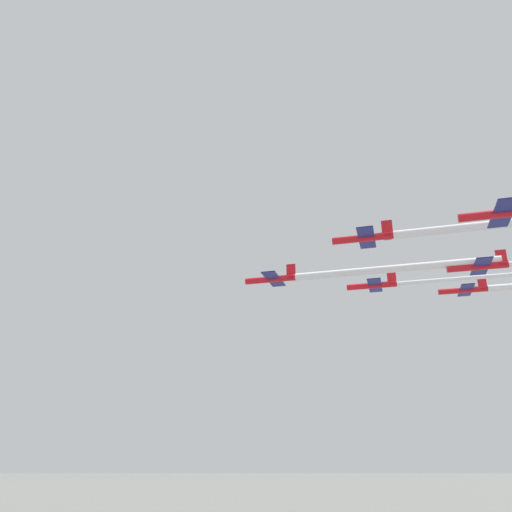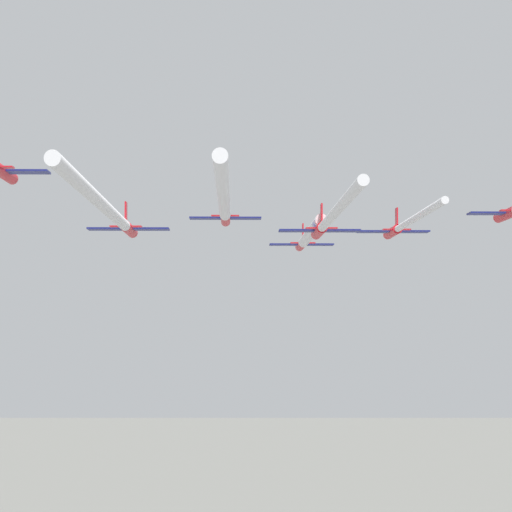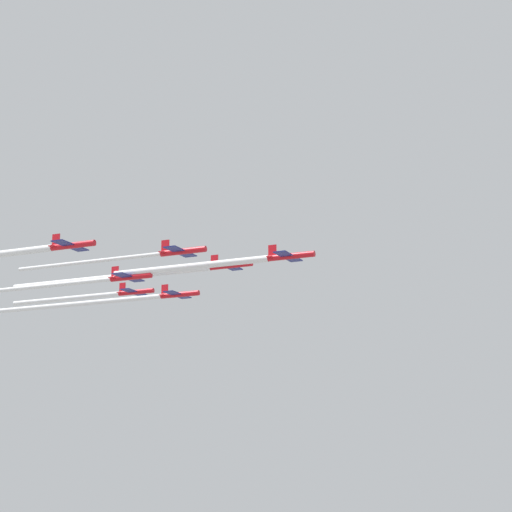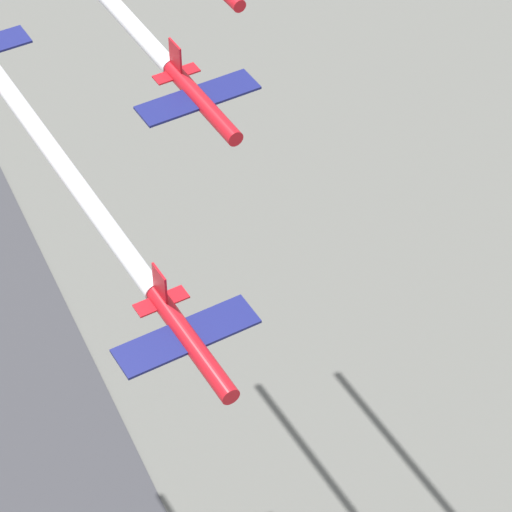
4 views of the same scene
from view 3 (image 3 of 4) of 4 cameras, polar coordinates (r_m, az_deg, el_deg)
name	(u,v)px [view 3 (image 3 of 4)]	position (r m, az deg, el deg)	size (l,w,h in m)	color
jet_0	(289,256)	(197.98, 1.92, 0.00)	(9.27, 9.91, 3.33)	red
jet_1	(230,265)	(215.45, -1.52, -0.54)	(9.27, 9.91, 3.33)	red
jet_2	(181,251)	(196.29, -4.28, 0.27)	(9.27, 9.91, 3.33)	red
jet_3	(178,294)	(232.55, -4.45, -2.20)	(9.27, 9.91, 3.33)	red
jet_4	(130,277)	(214.17, -7.24, -1.20)	(9.27, 9.91, 3.33)	red
jet_5	(71,245)	(196.97, -10.51, 0.61)	(9.27, 9.91, 3.33)	red
jet_6	(135,292)	(251.64, -6.94, -2.05)	(9.27, 9.91, 3.33)	red
smoke_trail_0	(189,267)	(207.36, -3.85, -0.61)	(1.81, 35.96, 1.37)	white
smoke_trail_1	(108,278)	(230.24, -8.44, -1.25)	(2.01, 52.53, 1.37)	white
smoke_trail_2	(88,262)	(207.35, -9.58, -0.33)	(1.21, 34.47, 0.79)	white
smoke_trail_3	(67,305)	(248.81, -10.77, -2.76)	(1.79, 53.23, 1.14)	white
smoke_trail_4	(29,287)	(228.65, -12.83, -1.76)	(1.47, 43.02, 0.94)	white
smoke_trail_6	(65,299)	(262.89, -10.84, -2.41)	(1.54, 32.59, 1.14)	white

